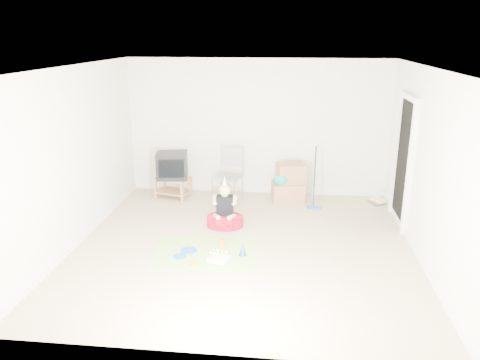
# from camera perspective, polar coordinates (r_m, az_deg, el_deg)

# --- Properties ---
(ground) EXTENTS (5.00, 5.00, 0.00)m
(ground) POSITION_cam_1_polar(r_m,az_deg,el_deg) (7.06, 0.46, -7.99)
(ground) COLOR tan
(ground) RESTS_ON ground
(doorway_recess) EXTENTS (0.02, 0.90, 2.05)m
(doorway_recess) POSITION_cam_1_polar(r_m,az_deg,el_deg) (8.01, 19.34, 1.95)
(doorway_recess) COLOR black
(doorway_recess) RESTS_ON ground
(tv_stand) EXTENTS (0.72, 0.55, 0.40)m
(tv_stand) POSITION_cam_1_polar(r_m,az_deg,el_deg) (9.06, -8.17, -0.67)
(tv_stand) COLOR #996C45
(tv_stand) RESTS_ON ground
(crt_tv) EXTENTS (0.65, 0.57, 0.49)m
(crt_tv) POSITION_cam_1_polar(r_m,az_deg,el_deg) (8.94, -8.28, 1.78)
(crt_tv) COLOR black
(crt_tv) RESTS_ON tv_stand
(folding_chair) EXTENTS (0.57, 0.55, 1.04)m
(folding_chair) POSITION_cam_1_polar(r_m,az_deg,el_deg) (8.63, -1.54, 0.42)
(folding_chair) COLOR #9A9A9F
(folding_chair) RESTS_ON ground
(cardboard_boxes) EXTENTS (0.66, 0.56, 0.74)m
(cardboard_boxes) POSITION_cam_1_polar(r_m,az_deg,el_deg) (8.74, 5.95, -0.47)
(cardboard_boxes) COLOR #A4724F
(cardboard_boxes) RESTS_ON ground
(floor_mop) EXTENTS (0.28, 0.37, 1.09)m
(floor_mop) POSITION_cam_1_polar(r_m,az_deg,el_deg) (8.49, 9.11, -1.80)
(floor_mop) COLOR blue
(floor_mop) RESTS_ON ground
(book_pile) EXTENTS (0.31, 0.34, 0.09)m
(book_pile) POSITION_cam_1_polar(r_m,az_deg,el_deg) (9.07, 16.39, -2.50)
(book_pile) COLOR #25704A
(book_pile) RESTS_ON ground
(seated_woman) EXTENTS (0.63, 0.63, 0.86)m
(seated_woman) POSITION_cam_1_polar(r_m,az_deg,el_deg) (7.67, -1.84, -4.31)
(seated_woman) COLOR #A80F25
(seated_woman) RESTS_ON ground
(party_mat) EXTENTS (1.54, 1.16, 0.01)m
(party_mat) POSITION_cam_1_polar(r_m,az_deg,el_deg) (6.85, -4.32, -8.82)
(party_mat) COLOR #FC3591
(party_mat) RESTS_ON ground
(birthday_cake) EXTENTS (0.33, 0.29, 0.14)m
(birthday_cake) POSITION_cam_1_polar(r_m,az_deg,el_deg) (6.56, -2.63, -9.71)
(birthday_cake) COLOR white
(birthday_cake) RESTS_ON party_mat
(blue_plate_near) EXTENTS (0.32, 0.32, 0.01)m
(blue_plate_near) POSITION_cam_1_polar(r_m,az_deg,el_deg) (6.93, -6.27, -8.50)
(blue_plate_near) COLOR blue
(blue_plate_near) RESTS_ON party_mat
(blue_plate_far) EXTENTS (0.21, 0.21, 0.01)m
(blue_plate_far) POSITION_cam_1_polar(r_m,az_deg,el_deg) (6.76, -7.40, -9.23)
(blue_plate_far) COLOR blue
(blue_plate_far) RESTS_ON party_mat
(orange_cup_near) EXTENTS (0.09, 0.09, 0.09)m
(orange_cup_near) POSITION_cam_1_polar(r_m,az_deg,el_deg) (7.04, -2.25, -7.59)
(orange_cup_near) COLOR orange
(orange_cup_near) RESTS_ON party_mat
(orange_cup_far) EXTENTS (0.08, 0.08, 0.08)m
(orange_cup_far) POSITION_cam_1_polar(r_m,az_deg,el_deg) (6.49, -5.70, -10.06)
(orange_cup_far) COLOR orange
(orange_cup_far) RESTS_ON party_mat
(blue_party_hat) EXTENTS (0.13, 0.13, 0.17)m
(blue_party_hat) POSITION_cam_1_polar(r_m,az_deg,el_deg) (6.72, 0.32, -8.53)
(blue_party_hat) COLOR blue
(blue_party_hat) RESTS_ON party_mat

